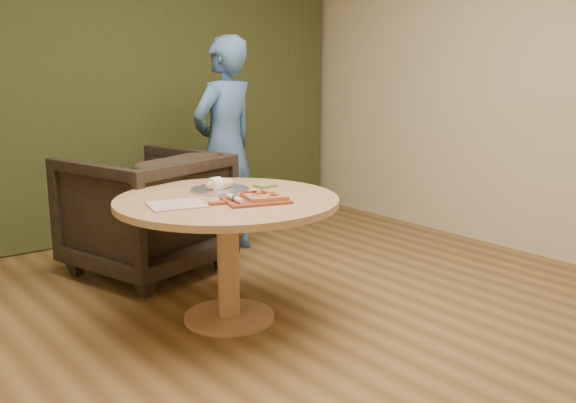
% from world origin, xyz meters
% --- Properties ---
extents(room_shell, '(5.04, 6.04, 2.84)m').
position_xyz_m(room_shell, '(0.00, 0.00, 1.40)').
color(room_shell, olive).
rests_on(room_shell, ground).
extents(curtain, '(4.80, 0.14, 2.78)m').
position_xyz_m(curtain, '(0.00, 2.90, 1.40)').
color(curtain, '#303819').
rests_on(curtain, ground).
extents(pedestal_table, '(1.30, 1.30, 0.75)m').
position_xyz_m(pedestal_table, '(-0.16, 0.70, 0.61)').
color(pedestal_table, tan).
rests_on(pedestal_table, ground).
extents(pizza_paddle, '(0.47, 0.37, 0.01)m').
position_xyz_m(pizza_paddle, '(-0.10, 0.51, 0.76)').
color(pizza_paddle, brown).
rests_on(pizza_paddle, pedestal_table).
extents(flatbread_pizza, '(0.28, 0.28, 0.04)m').
position_xyz_m(flatbread_pizza, '(-0.04, 0.50, 0.78)').
color(flatbread_pizza, '#C2854B').
rests_on(flatbread_pizza, pizza_paddle).
extents(cutlery_roll, '(0.06, 0.20, 0.03)m').
position_xyz_m(cutlery_roll, '(-0.21, 0.53, 0.78)').
color(cutlery_roll, white).
rests_on(cutlery_roll, pizza_paddle).
extents(newspaper, '(0.35, 0.31, 0.01)m').
position_xyz_m(newspaper, '(-0.49, 0.69, 0.76)').
color(newspaper, white).
rests_on(newspaper, pedestal_table).
extents(serving_tray, '(0.36, 0.36, 0.02)m').
position_xyz_m(serving_tray, '(-0.09, 0.89, 0.76)').
color(serving_tray, silver).
rests_on(serving_tray, pedestal_table).
extents(bread_roll, '(0.19, 0.09, 0.09)m').
position_xyz_m(bread_roll, '(-0.10, 0.89, 0.79)').
color(bread_roll, beige).
rests_on(bread_roll, serving_tray).
extents(green_packet, '(0.12, 0.10, 0.02)m').
position_xyz_m(green_packet, '(0.20, 0.81, 0.76)').
color(green_packet, olive).
rests_on(green_packet, pedestal_table).
extents(armchair, '(1.16, 1.12, 0.99)m').
position_xyz_m(armchair, '(-0.14, 1.83, 0.49)').
color(armchair, black).
rests_on(armchair, ground).
extents(person_standing, '(0.71, 0.55, 1.72)m').
position_xyz_m(person_standing, '(0.61, 1.91, 0.86)').
color(person_standing, '#3D6499').
rests_on(person_standing, ground).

